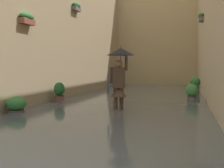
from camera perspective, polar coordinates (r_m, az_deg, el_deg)
ground_plane at (r=12.59m, az=3.77°, el=-3.57°), size 60.00×60.00×0.00m
flood_water at (r=12.58m, az=3.77°, el=-3.14°), size 6.44×26.57×0.19m
building_facade_far at (r=23.74m, az=8.37°, el=9.36°), size 9.24×1.80×8.08m
person_wading at (r=9.38m, az=1.35°, el=2.60°), size 0.84×0.84×2.12m
potted_plant_mid_right at (r=11.73m, az=-9.62°, el=-1.79°), size 0.40×0.40×0.91m
potted_plant_near_right at (r=9.07m, az=-17.12°, el=-4.05°), size 0.55×0.55×0.66m
potted_plant_near_left at (r=12.17m, az=14.40°, el=-1.65°), size 0.49×0.49×0.82m
potted_plant_mid_left at (r=16.99m, az=14.98°, el=-0.17°), size 0.52×0.52×0.95m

